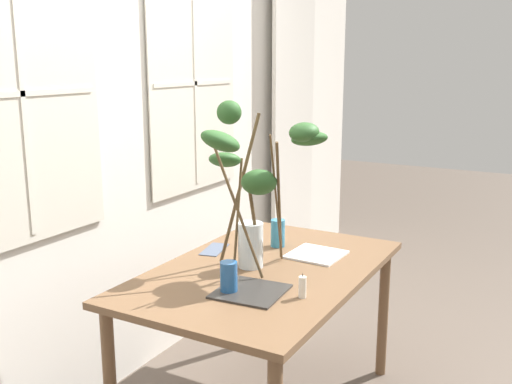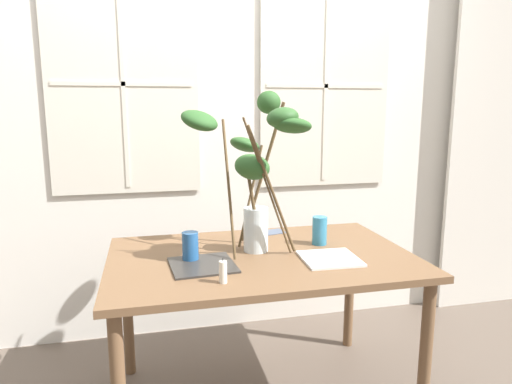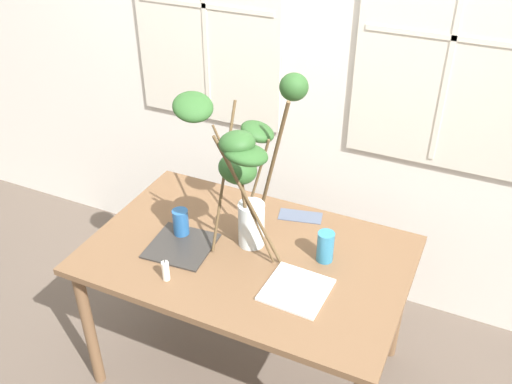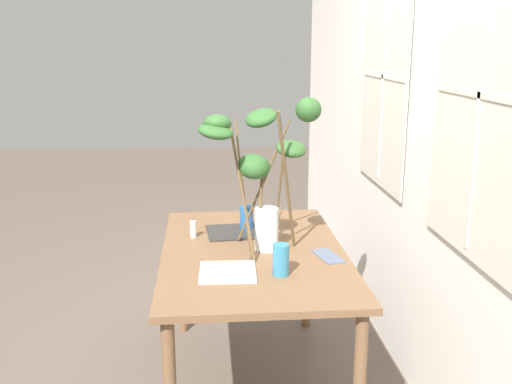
% 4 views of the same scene
% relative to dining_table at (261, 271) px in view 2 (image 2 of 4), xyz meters
% --- Properties ---
extents(back_wall_with_windows, '(5.98, 0.14, 2.84)m').
position_rel_dining_table_xyz_m(back_wall_with_windows, '(-0.00, 0.85, 0.78)').
color(back_wall_with_windows, silver).
rests_on(back_wall_with_windows, ground).
extents(curtain_sheer_side, '(0.64, 0.03, 2.51)m').
position_rel_dining_table_xyz_m(curtain_sheer_side, '(1.77, 0.71, 0.61)').
color(curtain_sheer_side, silver).
rests_on(curtain_sheer_side, ground).
extents(dining_table, '(1.35, 0.87, 0.72)m').
position_rel_dining_table_xyz_m(dining_table, '(0.00, 0.00, 0.00)').
color(dining_table, brown).
rests_on(dining_table, ground).
extents(vase_with_branches, '(0.54, 0.59, 0.74)m').
position_rel_dining_table_xyz_m(vase_with_branches, '(-0.03, 0.03, 0.50)').
color(vase_with_branches, silver).
rests_on(vase_with_branches, dining_table).
extents(drinking_glass_blue_left, '(0.07, 0.07, 0.13)m').
position_rel_dining_table_xyz_m(drinking_glass_blue_left, '(-0.32, -0.01, 0.14)').
color(drinking_glass_blue_left, '#235693').
rests_on(drinking_glass_blue_left, dining_table).
extents(drinking_glass_blue_right, '(0.07, 0.07, 0.14)m').
position_rel_dining_table_xyz_m(drinking_glass_blue_right, '(0.31, 0.09, 0.15)').
color(drinking_glass_blue_right, teal).
rests_on(drinking_glass_blue_right, dining_table).
extents(plate_square_left, '(0.28, 0.28, 0.01)m').
position_rel_dining_table_xyz_m(plate_square_left, '(-0.28, -0.08, 0.08)').
color(plate_square_left, '#2D2B28').
rests_on(plate_square_left, dining_table).
extents(plate_square_right, '(0.25, 0.25, 0.01)m').
position_rel_dining_table_xyz_m(plate_square_right, '(0.28, -0.13, 0.08)').
color(plate_square_right, white).
rests_on(plate_square_right, dining_table).
extents(napkin_folded, '(0.21, 0.13, 0.00)m').
position_rel_dining_table_xyz_m(napkin_folded, '(0.11, 0.34, 0.08)').
color(napkin_folded, '#4C566B').
rests_on(napkin_folded, dining_table).
extents(pillar_candle, '(0.03, 0.03, 0.10)m').
position_rel_dining_table_xyz_m(pillar_candle, '(-0.22, -0.29, 0.12)').
color(pillar_candle, silver).
rests_on(pillar_candle, dining_table).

